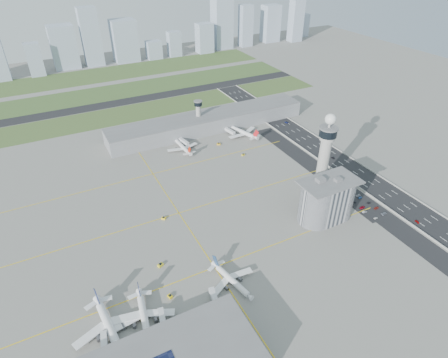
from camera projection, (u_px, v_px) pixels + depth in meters
name	position (u px, v px, depth m)	size (l,w,h in m)	color
ground	(246.00, 220.00, 267.71)	(1000.00, 1000.00, 0.00)	gray
grass_strip_0	(132.00, 113.00, 426.85)	(480.00, 50.00, 0.08)	#415327
grass_strip_1	(116.00, 92.00, 482.46)	(480.00, 60.00, 0.08)	#405D2C
grass_strip_2	(103.00, 74.00, 541.76)	(480.00, 70.00, 0.08)	#3F5829
runway	(124.00, 102.00, 454.27)	(480.00, 22.00, 0.10)	black
highway	(366.00, 180.00, 311.63)	(28.00, 500.00, 0.10)	black
barrier_left	(353.00, 183.00, 305.97)	(0.60, 500.00, 1.20)	#9E9E99
barrier_right	(378.00, 175.00, 316.67)	(0.60, 500.00, 1.20)	#9E9E99
landside_road	(351.00, 194.00, 294.67)	(18.00, 260.00, 0.08)	black
parking_lot	(361.00, 203.00, 285.00)	(20.00, 44.00, 0.10)	black
taxiway_line_h_0	(215.00, 267.00, 230.18)	(260.00, 0.60, 0.01)	yellow
taxiway_line_h_1	(179.00, 213.00, 274.67)	(260.00, 0.60, 0.01)	yellow
taxiway_line_h_2	(153.00, 174.00, 319.15)	(260.00, 0.60, 0.01)	yellow
taxiway_line_v	(179.00, 213.00, 274.67)	(0.60, 260.00, 0.01)	yellow
control_tower	(325.00, 150.00, 281.82)	(14.00, 14.00, 64.50)	#ADAAA5
secondary_tower	(198.00, 113.00, 380.01)	(8.60, 8.60, 31.90)	#ADAAA5
admin_building	(327.00, 200.00, 262.83)	(42.00, 24.00, 33.50)	#B2B2B7
terminal_pier	(208.00, 122.00, 388.36)	(210.00, 32.00, 15.80)	gray
airplane_near_a	(109.00, 325.00, 189.46)	(44.12, 37.50, 12.35)	white
airplane_near_b	(144.00, 316.00, 194.72)	(38.78, 32.96, 10.86)	white
airplane_near_c	(232.00, 278.00, 216.64)	(35.77, 30.41, 10.02)	white
airplane_far_a	(182.00, 144.00, 352.74)	(36.11, 30.70, 10.11)	white
airplane_far_b	(242.00, 130.00, 377.44)	(41.81, 35.53, 11.71)	white
jet_bridge_near_1	(165.00, 333.00, 189.20)	(14.00, 3.00, 5.70)	silver
jet_bridge_near_2	(218.00, 310.00, 200.67)	(14.00, 3.00, 5.70)	silver
jet_bridge_far_0	(180.00, 140.00, 364.76)	(14.00, 3.00, 5.70)	silver
jet_bridge_far_1	(226.00, 130.00, 383.87)	(14.00, 3.00, 5.70)	silver
tug_0	(139.00, 317.00, 199.33)	(1.92, 2.79, 1.62)	yellow
tug_1	(160.00, 265.00, 230.69)	(2.33, 3.39, 1.97)	yellow
tug_2	(170.00, 296.00, 210.95)	(2.04, 2.97, 1.73)	yellow
tug_3	(164.00, 218.00, 268.54)	(2.09, 3.04, 1.77)	yellow
tug_4	(219.00, 144.00, 362.48)	(2.36, 3.43, 1.99)	gold
tug_5	(243.00, 155.00, 345.15)	(1.98, 2.88, 1.67)	yellow
car_lot_0	(376.00, 218.00, 269.04)	(1.36, 3.39, 1.15)	white
car_lot_1	(365.00, 212.00, 274.96)	(1.38, 3.97, 1.31)	gray
car_lot_2	(362.00, 207.00, 279.28)	(2.12, 4.59, 1.27)	#AB081E
car_lot_3	(353.00, 202.00, 284.85)	(1.75, 4.29, 1.25)	#24242B
car_lot_4	(347.00, 197.00, 290.25)	(1.37, 3.40, 1.16)	navy
car_lot_5	(341.00, 193.00, 294.51)	(1.27, 3.65, 1.20)	white
car_lot_6	(384.00, 214.00, 273.17)	(2.18, 4.73, 1.31)	#898F9F
car_lot_7	(376.00, 208.00, 278.86)	(1.77, 4.35, 1.26)	maroon
car_lot_8	(369.00, 203.00, 284.32)	(1.35, 3.35, 1.14)	#27262E
car_lot_9	(360.00, 198.00, 289.75)	(1.21, 3.46, 1.14)	navy
car_lot_10	(358.00, 195.00, 292.22)	(2.07, 4.48, 1.25)	#B8B6BE
car_lot_11	(351.00, 189.00, 298.92)	(1.57, 3.86, 1.12)	gray
car_hw_0	(417.00, 222.00, 265.54)	(1.37, 3.41, 1.16)	#9C0707
car_hw_1	(333.00, 158.00, 340.66)	(1.24, 3.55, 1.17)	black
car_hw_2	(287.00, 122.00, 404.04)	(2.02, 4.38, 1.22)	navy
car_hw_4	(249.00, 106.00, 442.38)	(1.33, 3.30, 1.12)	gray
skyline_bldg_6	(35.00, 60.00, 525.82)	(20.04, 16.03, 45.20)	#9EADC1
skyline_bldg_7	(64.00, 47.00, 552.01)	(35.76, 28.61, 61.22)	#9EADC1
skyline_bldg_8	(91.00, 37.00, 557.23)	(26.33, 21.06, 83.39)	#9EADC1
skyline_bldg_9	(125.00, 41.00, 582.65)	(36.96, 29.57, 62.11)	#9EADC1
skyline_bldg_10	(154.00, 50.00, 602.16)	(23.01, 18.41, 27.75)	#9EADC1
skyline_bldg_11	(174.00, 44.00, 612.18)	(20.22, 16.18, 38.97)	#9EADC1
skyline_bldg_12	(205.00, 38.00, 629.07)	(26.14, 20.92, 46.89)	#9EADC1
skyline_bldg_13	(222.00, 24.00, 643.43)	(32.26, 25.81, 81.20)	#9EADC1
skyline_bldg_14	(246.00, 26.00, 658.37)	(21.59, 17.28, 68.75)	#9EADC1
skyline_bldg_15	(270.00, 24.00, 688.83)	(30.25, 24.20, 63.40)	#9EADC1
skyline_bldg_16	(296.00, 21.00, 688.36)	(23.04, 18.43, 71.56)	#9EADC1
skyline_bldg_17	(302.00, 25.00, 731.00)	(22.64, 18.11, 41.06)	#9EADC1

